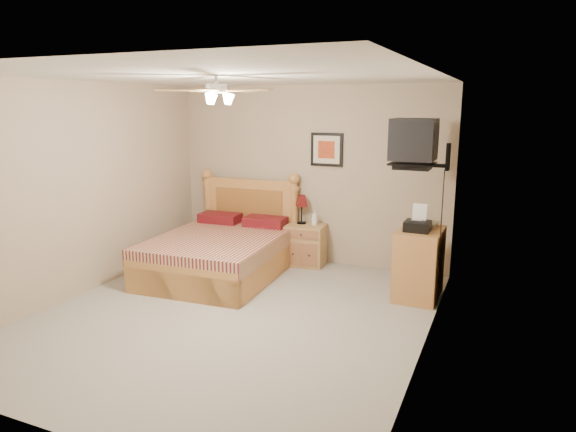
% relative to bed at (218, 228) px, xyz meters
% --- Properties ---
extents(floor, '(4.50, 4.50, 0.00)m').
position_rel_bed_xyz_m(floor, '(0.83, -1.12, -0.64)').
color(floor, gray).
rests_on(floor, ground).
extents(ceiling, '(4.00, 4.50, 0.04)m').
position_rel_bed_xyz_m(ceiling, '(0.83, -1.12, 1.86)').
color(ceiling, white).
rests_on(ceiling, ground).
extents(wall_back, '(4.00, 0.04, 2.50)m').
position_rel_bed_xyz_m(wall_back, '(0.83, 1.13, 0.61)').
color(wall_back, tan).
rests_on(wall_back, ground).
extents(wall_front, '(4.00, 0.04, 2.50)m').
position_rel_bed_xyz_m(wall_front, '(0.83, -3.37, 0.61)').
color(wall_front, tan).
rests_on(wall_front, ground).
extents(wall_left, '(0.04, 4.50, 2.50)m').
position_rel_bed_xyz_m(wall_left, '(-1.17, -1.12, 0.61)').
color(wall_left, tan).
rests_on(wall_left, ground).
extents(wall_right, '(0.04, 4.50, 2.50)m').
position_rel_bed_xyz_m(wall_right, '(2.83, -1.12, 0.61)').
color(wall_right, tan).
rests_on(wall_right, ground).
extents(bed, '(1.62, 2.07, 1.29)m').
position_rel_bed_xyz_m(bed, '(0.00, 0.00, 0.00)').
color(bed, '#C47C3A').
rests_on(bed, ground).
extents(nightstand, '(0.56, 0.44, 0.58)m').
position_rel_bed_xyz_m(nightstand, '(0.88, 0.88, -0.35)').
color(nightstand, '#AA7A48').
rests_on(nightstand, ground).
extents(table_lamp, '(0.27, 0.27, 0.41)m').
position_rel_bed_xyz_m(table_lamp, '(0.79, 0.96, 0.14)').
color(table_lamp, '#540D0E').
rests_on(table_lamp, nightstand).
extents(lotion_bottle, '(0.11, 0.11, 0.21)m').
position_rel_bed_xyz_m(lotion_bottle, '(1.00, 0.93, 0.04)').
color(lotion_bottle, white).
rests_on(lotion_bottle, nightstand).
extents(framed_picture, '(0.46, 0.04, 0.46)m').
position_rel_bed_xyz_m(framed_picture, '(1.10, 1.11, 0.98)').
color(framed_picture, black).
rests_on(framed_picture, wall_back).
extents(dresser, '(0.50, 0.71, 0.82)m').
position_rel_bed_xyz_m(dresser, '(2.56, 0.25, -0.23)').
color(dresser, '#AE7B3E').
rests_on(dresser, ground).
extents(fax_machine, '(0.29, 0.30, 0.30)m').
position_rel_bed_xyz_m(fax_machine, '(2.53, 0.16, 0.33)').
color(fax_machine, black).
rests_on(fax_machine, dresser).
extents(magazine_lower, '(0.22, 0.29, 0.03)m').
position_rel_bed_xyz_m(magazine_lower, '(2.50, 0.45, 0.19)').
color(magazine_lower, '#AA9E8B').
rests_on(magazine_lower, dresser).
extents(magazine_upper, '(0.24, 0.30, 0.02)m').
position_rel_bed_xyz_m(magazine_upper, '(2.52, 0.46, 0.21)').
color(magazine_upper, gray).
rests_on(magazine_upper, magazine_lower).
extents(wall_tv, '(0.56, 0.46, 0.58)m').
position_rel_bed_xyz_m(wall_tv, '(2.58, 0.22, 1.17)').
color(wall_tv, black).
rests_on(wall_tv, wall_right).
extents(ceiling_fan, '(1.14, 1.14, 0.28)m').
position_rel_bed_xyz_m(ceiling_fan, '(0.83, -1.32, 1.72)').
color(ceiling_fan, silver).
rests_on(ceiling_fan, ceiling).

